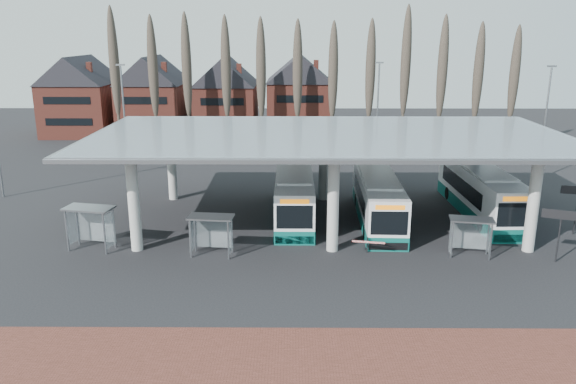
{
  "coord_description": "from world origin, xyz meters",
  "views": [
    {
      "loc": [
        -2.5,
        -29.71,
        12.87
      ],
      "look_at": [
        -2.74,
        7.0,
        2.44
      ],
      "focal_mm": 35.0,
      "sensor_mm": 36.0,
      "label": 1
    }
  ],
  "objects_px": {
    "shelter_2": "(471,228)",
    "bus_1": "(294,194)",
    "bus_2": "(378,199)",
    "bus_3": "(480,192)",
    "shelter_0": "(91,218)",
    "shelter_1": "(212,226)"
  },
  "relations": [
    {
      "from": "bus_2",
      "to": "shelter_2",
      "type": "xyz_separation_m",
      "value": [
        4.56,
        -6.54,
        0.14
      ]
    },
    {
      "from": "shelter_0",
      "to": "bus_1",
      "type": "bearing_deg",
      "value": 39.69
    },
    {
      "from": "shelter_2",
      "to": "bus_1",
      "type": "bearing_deg",
      "value": 153.42
    },
    {
      "from": "bus_3",
      "to": "shelter_1",
      "type": "bearing_deg",
      "value": -157.73
    },
    {
      "from": "bus_1",
      "to": "bus_3",
      "type": "xyz_separation_m",
      "value": [
        13.66,
        0.55,
        0.05
      ]
    },
    {
      "from": "bus_1",
      "to": "shelter_0",
      "type": "relative_size",
      "value": 3.85
    },
    {
      "from": "shelter_2",
      "to": "bus_3",
      "type": "bearing_deg",
      "value": 78.34
    },
    {
      "from": "bus_2",
      "to": "bus_3",
      "type": "bearing_deg",
      "value": 13.98
    },
    {
      "from": "bus_1",
      "to": "bus_3",
      "type": "relative_size",
      "value": 0.96
    },
    {
      "from": "bus_2",
      "to": "bus_3",
      "type": "height_order",
      "value": "bus_3"
    },
    {
      "from": "bus_2",
      "to": "shelter_0",
      "type": "xyz_separation_m",
      "value": [
        -18.36,
        -5.58,
        0.41
      ]
    },
    {
      "from": "bus_1",
      "to": "shelter_2",
      "type": "height_order",
      "value": "bus_1"
    },
    {
      "from": "bus_3",
      "to": "shelter_2",
      "type": "height_order",
      "value": "bus_3"
    },
    {
      "from": "bus_2",
      "to": "shelter_2",
      "type": "relative_size",
      "value": 4.44
    },
    {
      "from": "bus_3",
      "to": "shelter_1",
      "type": "height_order",
      "value": "bus_3"
    },
    {
      "from": "shelter_1",
      "to": "shelter_2",
      "type": "distance_m",
      "value": 15.41
    },
    {
      "from": "bus_3",
      "to": "bus_1",
      "type": "bearing_deg",
      "value": -179.1
    },
    {
      "from": "bus_1",
      "to": "bus_3",
      "type": "bearing_deg",
      "value": 2.4
    },
    {
      "from": "bus_2",
      "to": "shelter_2",
      "type": "height_order",
      "value": "bus_2"
    },
    {
      "from": "bus_1",
      "to": "shelter_2",
      "type": "xyz_separation_m",
      "value": [
        10.44,
        -7.67,
        0.12
      ]
    },
    {
      "from": "bus_2",
      "to": "shelter_0",
      "type": "height_order",
      "value": "bus_2"
    },
    {
      "from": "bus_1",
      "to": "shelter_1",
      "type": "relative_size",
      "value": 4.38
    }
  ]
}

